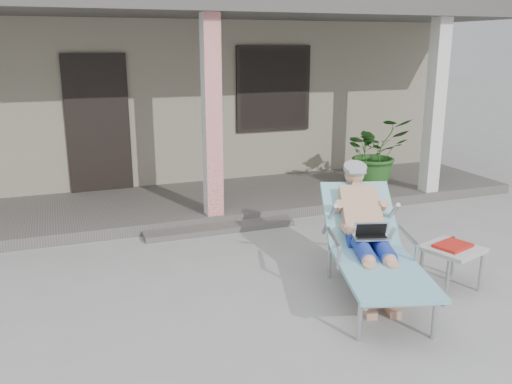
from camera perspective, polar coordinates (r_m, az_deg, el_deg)
name	(u,v)px	position (r m, az deg, el deg)	size (l,w,h in m)	color
ground	(273,288)	(5.54, 1.82, -10.10)	(60.00, 60.00, 0.00)	#9E9E99
house	(153,81)	(11.31, -10.82, 11.41)	(10.40, 5.40, 3.30)	gray
porch_deck	(198,203)	(8.19, -6.08, -1.11)	(10.00, 2.00, 0.15)	#605B56
porch_overhang	(194,13)	(7.82, -6.56, 18.21)	(10.00, 2.30, 2.85)	silver
porch_step	(220,228)	(7.15, -3.77, -3.84)	(2.00, 0.30, 0.07)	#605B56
lounger	(371,216)	(5.33, 11.97, -2.54)	(1.23, 2.00, 1.26)	#B7B7BC
side_table	(452,251)	(5.79, 19.95, -5.84)	(0.63, 0.63, 0.45)	#B9B9B4
potted_palm	(375,152)	(8.86, 12.47, 4.12)	(1.02, 0.88, 1.13)	#26591E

